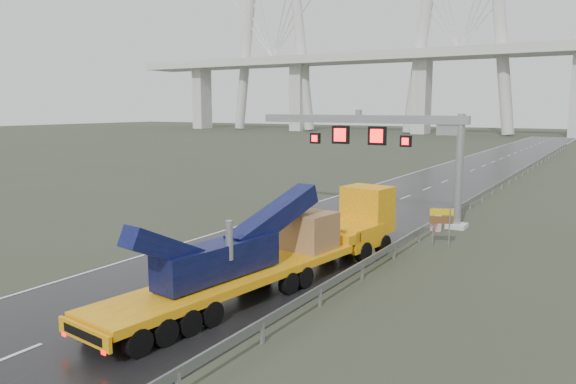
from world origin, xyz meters
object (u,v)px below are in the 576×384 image
Objects in this scene: sign_gantry at (387,137)px; exit_sign_pair at (441,220)px; heavy_haul_truck at (294,243)px; striped_barrier at (436,223)px.

exit_sign_pair is (5.27, -5.24, -4.10)m from sign_gantry.
sign_gantry is 8.49m from exit_sign_pair.
sign_gantry is 0.83× the size of heavy_haul_truck.
exit_sign_pair is at bearing 73.75° from heavy_haul_truck.
exit_sign_pair is 2.15× the size of striped_barrier.
heavy_haul_truck is 17.81× the size of striped_barrier.
exit_sign_pair is at bearing -56.29° from striped_barrier.
heavy_haul_truck is 9.97m from exit_sign_pair.
exit_sign_pair is 4.11m from striped_barrier.
sign_gantry reaches higher than striped_barrier.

